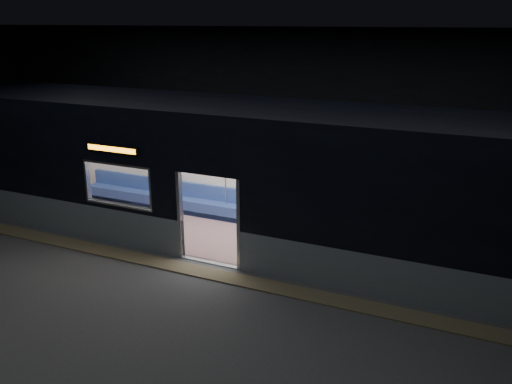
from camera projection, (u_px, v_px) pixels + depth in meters
The scene contains 7 objects.
station_floor at pixel (185, 283), 11.22m from camera, with size 24.00×14.00×0.01m, color #47494C.
station_envelope at pixel (178, 106), 10.10m from camera, with size 24.00×14.00×5.00m.
tactile_strip at pixel (199, 271), 11.69m from camera, with size 22.80×0.50×0.03m, color #8C7F59.
metro_car at pixel (239, 168), 12.86m from camera, with size 18.00×3.04×3.35m.
passenger at pixel (341, 209), 13.14m from camera, with size 0.42×0.72×1.42m.
handbag at pixel (340, 217), 12.95m from camera, with size 0.32×0.27×0.16m, color black.
transit_map at pixel (327, 178), 13.41m from camera, with size 0.96×0.03×0.62m, color white.
Camera 1 is at (5.55, -8.57, 5.21)m, focal length 38.00 mm.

